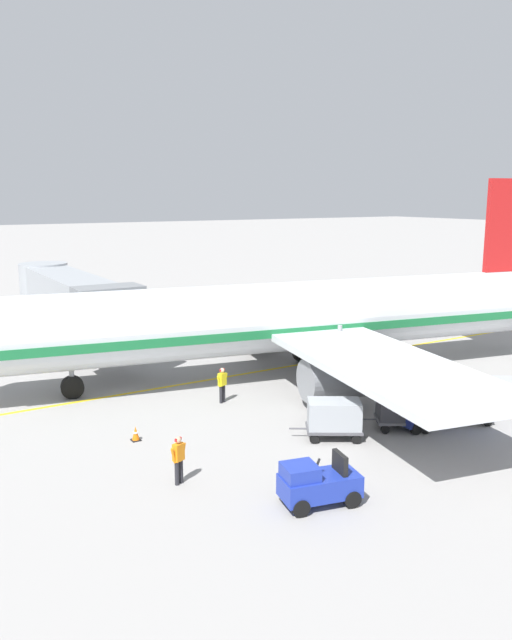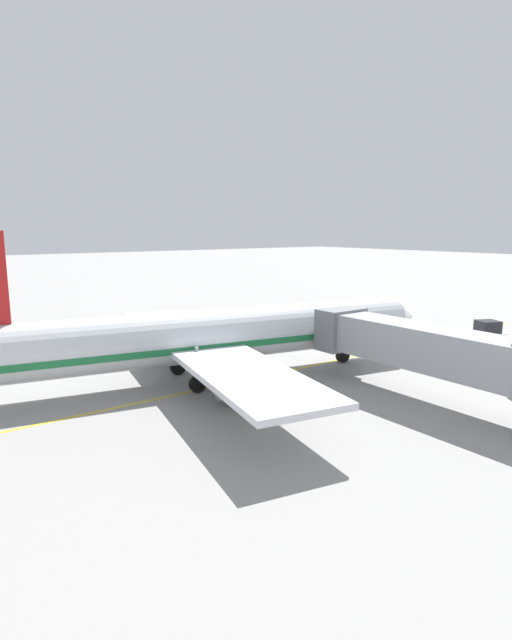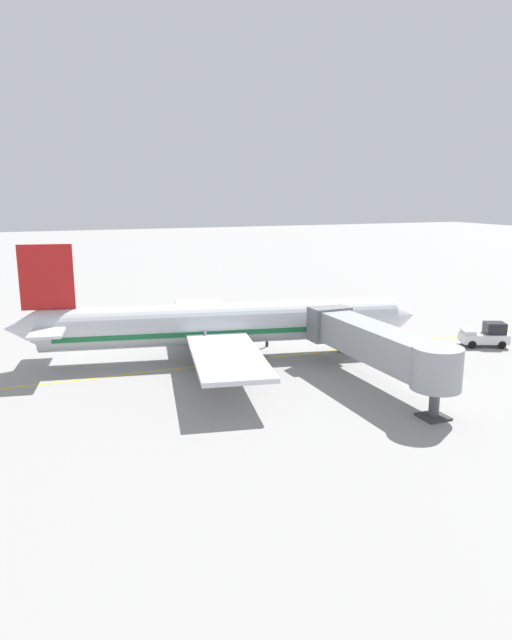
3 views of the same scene
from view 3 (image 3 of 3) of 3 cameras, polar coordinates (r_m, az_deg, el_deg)
ground_plane at (r=50.93m, az=-3.60°, el=-4.36°), size 400.00×400.00×0.00m
gate_lead_in_line at (r=50.93m, az=-3.60°, el=-4.36°), size 0.24×80.00×0.01m
parked_airliner at (r=51.76m, az=-3.44°, el=-0.44°), size 30.44×37.15×10.63m
jet_bridge at (r=44.91m, az=11.99°, el=-2.34°), size 16.99×3.50×4.98m
pushback_tractor at (r=60.69m, az=21.89°, el=-1.42°), size 3.82×4.92×2.40m
baggage_tug_lead at (r=60.90m, az=-6.45°, el=-0.91°), size 1.33×2.53×1.62m
baggage_tug_trailing at (r=66.35m, az=-0.70°, el=0.28°), size 1.74×2.70×1.62m
baggage_tug_spare at (r=65.03m, az=-10.77°, el=-0.20°), size 1.62×2.66×1.62m
baggage_cart_front at (r=61.21m, az=-2.70°, el=-0.55°), size 2.27×2.82×1.58m
baggage_cart_second_in_train at (r=60.89m, az=-5.68°, el=-0.67°), size 2.27×2.82×1.58m
baggage_cart_third_in_train at (r=60.87m, az=-8.49°, el=-0.75°), size 2.27×2.82×1.58m
baggage_cart_tail_end at (r=60.45m, az=-10.48°, el=-0.92°), size 2.27×2.82×1.58m
ground_crew_wing_walker at (r=64.26m, az=3.07°, el=0.08°), size 0.37×0.70×1.69m
ground_crew_loader at (r=56.10m, az=1.09°, el=-1.74°), size 0.36×0.71×1.69m
ground_crew_marshaller at (r=57.00m, az=-4.04°, el=-1.54°), size 0.73×0.28×1.69m
safety_cone_nose_left at (r=60.48m, az=4.75°, el=-1.38°), size 0.36×0.36×0.59m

